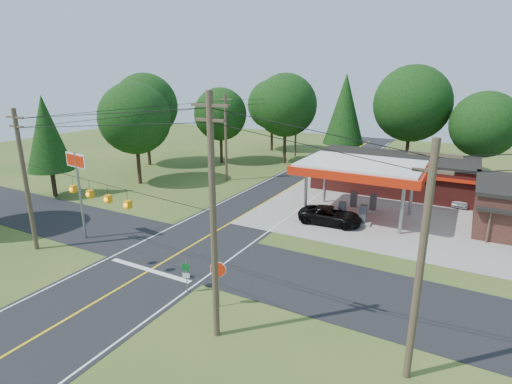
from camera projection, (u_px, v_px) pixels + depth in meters
The scene contains 18 objects.
ground at pixel (185, 250), 28.66m from camera, with size 120.00×120.00×0.00m, color #38521D.
main_highway at pixel (185, 250), 28.65m from camera, with size 8.00×120.00×0.02m, color black.
cross_road at pixel (185, 250), 28.65m from camera, with size 70.00×7.00×0.02m, color black.
lane_center_yellow at pixel (185, 249), 28.65m from camera, with size 0.15×110.00×0.00m, color yellow.
gas_canopy at pixel (361, 169), 34.24m from camera, with size 10.60×7.40×4.88m.
convenience_store at pixel (393, 173), 42.85m from camera, with size 16.40×7.55×3.80m.
utility_pole_near_right at pixel (213, 219), 17.63m from camera, with size 1.80×0.30×11.50m.
utility_pole_near_left at pixel (25, 179), 27.35m from camera, with size 1.80×0.30×10.00m.
utility_pole_far_left at pixel (226, 137), 46.01m from camera, with size 1.80×0.30×10.00m.
utility_pole_right_b at pixel (421, 263), 15.19m from camera, with size 1.80×0.30×10.00m.
utility_pole_north at pixel (296, 125), 59.75m from camera, with size 0.30×0.30×9.50m.
overhead_beacons at pixel (98, 184), 22.31m from camera, with size 17.04×2.04×1.03m.
treeline_backdrop at pixel (317, 116), 46.35m from camera, with size 70.27×51.59×13.30m.
suv_car at pixel (330, 216), 33.43m from camera, with size 5.24×5.24×1.46m, color black.
sedan_car at pixel (463, 199), 38.32m from camera, with size 3.73×3.73×1.27m, color silver.
big_stop_sign at pixel (78, 175), 29.23m from camera, with size 2.49×0.47×6.74m.
octagonal_stop_sign at pixel (218, 273), 21.07m from camera, with size 0.89×0.33×2.70m.
route_sign_post at pixel (186, 273), 22.70m from camera, with size 0.42×0.14×2.09m.
Camera 1 is at (17.11, -20.62, 12.10)m, focal length 28.00 mm.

